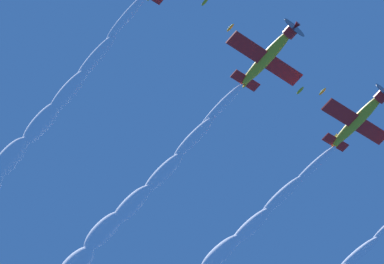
{
  "coord_description": "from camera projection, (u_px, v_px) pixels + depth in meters",
  "views": [
    {
      "loc": [
        37.89,
        -2.65,
        2.19
      ],
      "look_at": [
        -6.47,
        -4.12,
        83.94
      ],
      "focal_mm": 81.95,
      "sensor_mm": 36.0,
      "label": 1
    }
  ],
  "objects": [
    {
      "name": "airplane_left_wingman",
      "position": [
        360.0,
        118.0,
        92.86
      ],
      "size": [
        8.27,
        8.32,
        3.87
      ],
      "color": "gold"
    },
    {
      "name": "airplane_right_wingman",
      "position": [
        269.0,
        55.0,
        89.68
      ],
      "size": [
        8.26,
        8.33,
        3.54
      ],
      "color": "gold"
    },
    {
      "name": "smoke_trail_right_wingman",
      "position": [
        76.0,
        264.0,
        100.48
      ],
      "size": [
        33.63,
        30.28,
        4.01
      ],
      "color": "white"
    }
  ]
}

